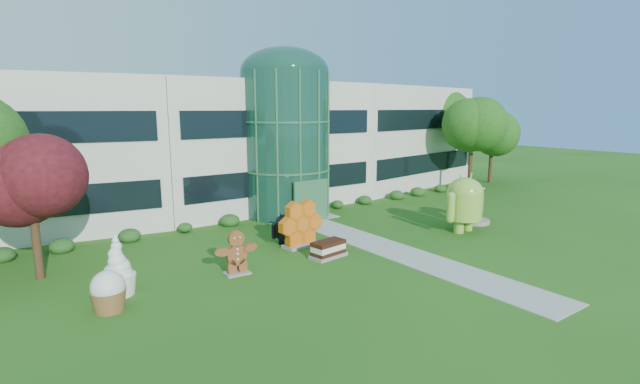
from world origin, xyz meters
TOP-DOWN VIEW (x-y plane):
  - ground at (0.00, 0.00)m, footprint 140.00×140.00m
  - building at (0.00, 18.00)m, footprint 46.00×15.00m
  - atrium at (0.00, 12.00)m, footprint 6.00×6.00m
  - walkway at (0.00, 2.00)m, footprint 2.40×20.00m
  - tree_red at (-15.50, 7.50)m, footprint 4.00×4.00m
  - trees_backdrop at (0.00, 13.00)m, footprint 52.00×8.00m
  - android_green at (6.20, 1.62)m, footprint 3.62×2.57m
  - android_black at (-3.95, 5.78)m, footprint 1.73×1.18m
  - donut at (8.57, 2.56)m, footprint 2.68×2.25m
  - gingerbread at (-8.20, 2.96)m, footprint 2.27×0.99m
  - ice_cream_sandwich at (-3.42, 2.46)m, footprint 2.04×1.23m
  - honeycomb at (-3.53, 4.81)m, footprint 3.02×1.36m
  - froyo at (-13.09, 3.55)m, footprint 1.61×1.61m
  - cupcake at (-13.75, 2.15)m, footprint 1.44×1.44m

SIDE VIEW (x-z plane):
  - ground at x=0.00m, z-range 0.00..0.00m
  - walkway at x=0.00m, z-range 0.00..0.04m
  - ice_cream_sandwich at x=-3.42m, z-range 0.00..0.85m
  - cupcake at x=-13.75m, z-range 0.00..1.57m
  - android_black at x=-3.95m, z-range 0.00..1.94m
  - gingerbread at x=-8.20m, z-range 0.00..2.05m
  - honeycomb at x=-3.53m, z-range 0.00..2.30m
  - froyo at x=-13.09m, z-range 0.00..2.50m
  - donut at x=8.57m, z-range 0.00..2.53m
  - android_green at x=6.20m, z-range 0.00..3.91m
  - tree_red at x=-15.50m, z-range 0.00..6.00m
  - trees_backdrop at x=0.00m, z-range 0.00..8.40m
  - building at x=0.00m, z-range 0.00..9.30m
  - atrium at x=0.00m, z-range 0.00..9.80m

